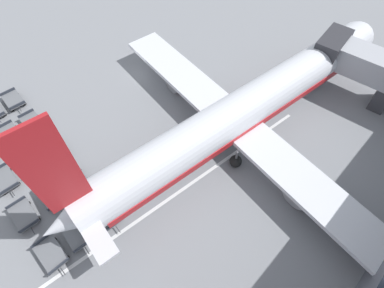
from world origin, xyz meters
The scene contains 15 objects.
ground_plane centered at (0.00, 0.00, 0.00)m, with size 500.00×500.00×0.00m, color gray.
airplane centered at (14.18, 0.74, 3.00)m, with size 33.19×39.94×13.34m.
baggage_dolly_row_near_col_c centered at (2.76, -18.77, 0.48)m, with size 3.59×1.92×0.92m.
baggage_dolly_row_near_col_d centered at (7.19, -19.20, 0.48)m, with size 3.60×1.96×0.92m.
baggage_dolly_row_near_col_e centered at (11.70, -19.26, 0.48)m, with size 3.57×1.87×0.92m.
baggage_dolly_row_mid_a_col_b centered at (-1.84, -15.95, 0.48)m, with size 3.58×1.92×0.92m.
baggage_dolly_row_mid_a_col_c centered at (2.68, -16.36, 0.48)m, with size 3.59×1.95×0.92m.
baggage_dolly_row_mid_a_col_d centered at (7.17, -16.56, 0.48)m, with size 3.62×2.04×0.92m.
baggage_dolly_row_mid_a_col_e centered at (11.70, -16.97, 0.48)m, with size 3.61×2.00×0.92m.
baggage_dolly_row_mid_b_col_a centered at (-6.13, -13.48, 0.48)m, with size 3.60×1.96×0.92m.
baggage_dolly_row_mid_b_col_b centered at (-1.65, -13.62, 0.48)m, with size 3.60×1.96×0.92m.
baggage_dolly_row_mid_b_col_c centered at (2.99, -13.76, 0.48)m, with size 3.56×1.86×0.92m.
baggage_dolly_row_mid_b_col_d centered at (7.55, -14.21, 0.48)m, with size 3.62×2.02×0.92m.
baggage_dolly_row_mid_b_col_e centered at (12.08, -14.24, 0.48)m, with size 3.60×1.97×0.92m.
stand_guidance_stripe centered at (14.95, -7.61, 0.00)m, with size 4.06×28.11×0.01m.
Camera 1 is at (24.25, -16.32, 24.48)m, focal length 28.00 mm.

